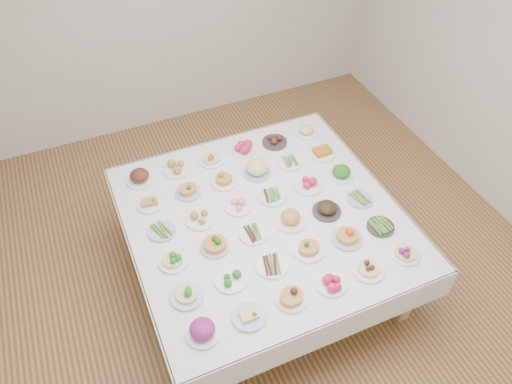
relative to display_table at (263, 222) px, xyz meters
name	(u,v)px	position (x,y,z in m)	size (l,w,h in m)	color
room_envelope	(258,97)	(-0.02, 0.07, 1.15)	(5.02, 5.02, 2.81)	olive
display_table	(263,222)	(0.00, 0.00, 0.00)	(2.11, 2.11, 0.75)	white
dish_0	(202,330)	(-0.78, -0.79, 0.13)	(0.22, 0.22, 0.12)	white
dish_1	(249,315)	(-0.46, -0.79, 0.10)	(0.23, 0.23, 0.09)	#4C66B2
dish_2	(292,296)	(-0.15, -0.79, 0.13)	(0.21, 0.21, 0.13)	white
dish_3	(332,282)	(0.16, -0.79, 0.12)	(0.21, 0.21, 0.10)	white
dish_4	(369,267)	(0.46, -0.79, 0.12)	(0.23, 0.23, 0.12)	white
dish_5	(406,251)	(0.79, -0.78, 0.12)	(0.20, 0.20, 0.12)	white
dish_6	(186,292)	(-0.79, -0.48, 0.13)	(0.23, 0.23, 0.13)	#4C66B2
dish_7	(230,278)	(-0.47, -0.48, 0.11)	(0.23, 0.23, 0.09)	white
dish_8	(272,265)	(-0.15, -0.48, 0.09)	(0.23, 0.23, 0.05)	white
dish_9	(309,247)	(0.16, -0.46, 0.13)	(0.23, 0.23, 0.13)	white
dish_10	(348,235)	(0.47, -0.48, 0.13)	(0.23, 0.23, 0.13)	#4C66B2
dish_11	(381,226)	(0.77, -0.48, 0.09)	(0.21, 0.21, 0.05)	#2E2C29
dish_12	(172,258)	(-0.79, -0.16, 0.13)	(0.22, 0.22, 0.13)	white
dish_13	(215,243)	(-0.46, -0.15, 0.12)	(0.22, 0.22, 0.12)	#4C66B2
dish_14	(253,233)	(-0.15, -0.15, 0.09)	(0.21, 0.21, 0.05)	white
dish_15	(291,217)	(0.16, -0.15, 0.13)	(0.24, 0.24, 0.14)	white
dish_16	(327,207)	(0.47, -0.17, 0.13)	(0.22, 0.22, 0.13)	#2E2C29
dish_17	(360,199)	(0.79, -0.16, 0.09)	(0.20, 0.20, 0.05)	#4C66B2
dish_18	(162,230)	(-0.78, 0.15, 0.09)	(0.21, 0.21, 0.05)	#4C66B2
dish_19	(200,217)	(-0.47, 0.15, 0.11)	(0.23, 0.23, 0.10)	white
dish_20	(238,205)	(-0.15, 0.16, 0.10)	(0.21, 0.21, 0.09)	white
dish_21	(272,196)	(0.15, 0.16, 0.09)	(0.23, 0.23, 0.05)	white
dish_22	(309,183)	(0.48, 0.15, 0.12)	(0.24, 0.24, 0.11)	white
dish_23	(341,173)	(0.79, 0.15, 0.12)	(0.20, 0.20, 0.11)	white
dish_24	(150,203)	(-0.79, 0.47, 0.10)	(0.21, 0.21, 0.09)	white
dish_25	(188,189)	(-0.47, 0.48, 0.12)	(0.21, 0.21, 0.11)	#4C66B2
dish_26	(224,179)	(-0.15, 0.47, 0.12)	(0.22, 0.22, 0.12)	white
dish_27	(257,168)	(0.15, 0.47, 0.14)	(0.24, 0.24, 0.14)	#4C66B2
dish_28	(290,162)	(0.47, 0.48, 0.09)	(0.22, 0.22, 0.05)	white
dish_29	(322,151)	(0.78, 0.47, 0.12)	(0.24, 0.24, 0.11)	white
dish_30	(140,177)	(-0.79, 0.78, 0.12)	(0.23, 0.23, 0.12)	white
dish_31	(177,166)	(-0.46, 0.78, 0.12)	(0.24, 0.24, 0.11)	white
dish_32	(211,158)	(-0.15, 0.78, 0.12)	(0.22, 0.22, 0.11)	white
dish_33	(244,147)	(0.16, 0.79, 0.12)	(0.22, 0.22, 0.10)	white
dish_34	(275,140)	(0.46, 0.79, 0.11)	(0.23, 0.23, 0.09)	#2E2C29
dish_35	(306,130)	(0.79, 0.79, 0.11)	(0.21, 0.21, 0.11)	white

